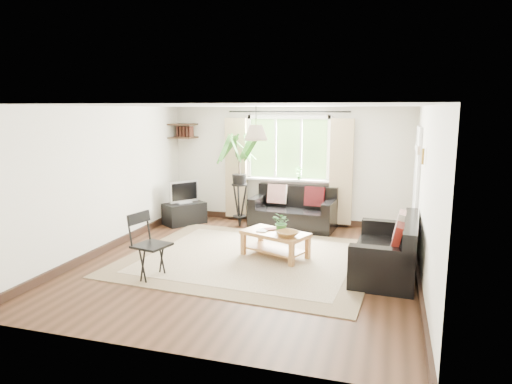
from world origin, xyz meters
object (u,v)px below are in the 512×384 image
(tv_stand, at_px, (185,213))
(palm_stand, at_px, (239,180))
(sofa_right, at_px, (385,247))
(folding_chair, at_px, (152,247))
(coffee_table, at_px, (275,245))
(sofa_back, at_px, (293,209))

(tv_stand, bearing_deg, palm_stand, -47.37)
(sofa_right, bearing_deg, folding_chair, -67.27)
(sofa_right, xyz_separation_m, folding_chair, (-3.12, -1.12, 0.07))
(folding_chair, bearing_deg, coffee_table, -33.63)
(tv_stand, distance_m, folding_chair, 3.11)
(palm_stand, bearing_deg, tv_stand, -173.51)
(sofa_right, height_order, coffee_table, sofa_right)
(coffee_table, bearing_deg, sofa_right, -8.84)
(sofa_back, relative_size, sofa_right, 0.99)
(tv_stand, bearing_deg, coffee_table, -87.92)
(tv_stand, bearing_deg, sofa_right, -78.41)
(sofa_right, bearing_deg, palm_stand, -121.48)
(sofa_right, height_order, palm_stand, palm_stand)
(sofa_back, xyz_separation_m, folding_chair, (-1.31, -3.27, 0.07))
(coffee_table, bearing_deg, tv_stand, 145.93)
(sofa_back, bearing_deg, tv_stand, -167.42)
(sofa_right, relative_size, tv_stand, 2.04)
(folding_chair, bearing_deg, sofa_right, -58.06)
(sofa_back, height_order, palm_stand, palm_stand)
(sofa_back, bearing_deg, palm_stand, -165.74)
(sofa_right, bearing_deg, coffee_table, -95.81)
(sofa_right, height_order, folding_chair, folding_chair)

